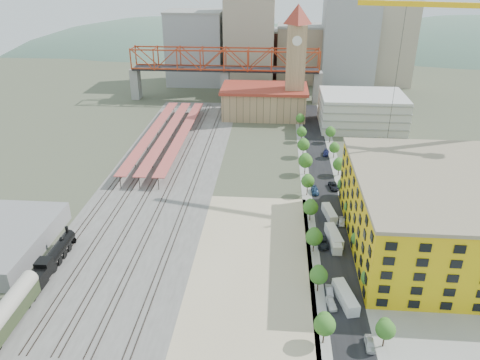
# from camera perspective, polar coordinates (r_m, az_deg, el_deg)

# --- Properties ---
(ground) EXTENTS (400.00, 400.00, 0.00)m
(ground) POSITION_cam_1_polar(r_m,az_deg,el_deg) (138.12, 3.90, -2.65)
(ground) COLOR #474C38
(ground) RESTS_ON ground
(ballast_strip) EXTENTS (36.00, 165.00, 0.06)m
(ballast_strip) POSITION_cam_1_polar(r_m,az_deg,el_deg) (157.94, -9.16, 0.88)
(ballast_strip) COLOR #605E59
(ballast_strip) RESTS_ON ground
(dirt_lot) EXTENTS (28.00, 67.00, 0.06)m
(dirt_lot) POSITION_cam_1_polar(r_m,az_deg,el_deg) (111.45, 1.53, -10.26)
(dirt_lot) COLOR tan
(dirt_lot) RESTS_ON ground
(street_asphalt) EXTENTS (12.00, 170.00, 0.06)m
(street_asphalt) POSITION_cam_1_polar(r_m,az_deg,el_deg) (152.31, 10.03, -0.16)
(street_asphalt) COLOR black
(street_asphalt) RESTS_ON ground
(sidewalk_west) EXTENTS (3.00, 170.00, 0.04)m
(sidewalk_west) POSITION_cam_1_polar(r_m,az_deg,el_deg) (151.84, 7.96, -0.09)
(sidewalk_west) COLOR gray
(sidewalk_west) RESTS_ON ground
(sidewalk_east) EXTENTS (3.00, 170.00, 0.04)m
(sidewalk_east) POSITION_cam_1_polar(r_m,az_deg,el_deg) (152.98, 12.07, -0.23)
(sidewalk_east) COLOR gray
(sidewalk_east) RESTS_ON ground
(construction_pad) EXTENTS (50.00, 90.00, 0.06)m
(construction_pad) POSITION_cam_1_polar(r_m,az_deg,el_deg) (128.92, 24.33, -7.37)
(construction_pad) COLOR gray
(construction_pad) RESTS_ON ground
(rail_tracks) EXTENTS (26.56, 160.00, 0.18)m
(rail_tracks) POSITION_cam_1_polar(r_m,az_deg,el_deg) (158.31, -9.79, 0.94)
(rail_tracks) COLOR #382B23
(rail_tracks) RESTS_ON ground
(platform_canopies) EXTENTS (16.00, 80.00, 4.12)m
(platform_canopies) POSITION_cam_1_polar(r_m,az_deg,el_deg) (182.31, -8.86, 5.69)
(platform_canopies) COLOR #B24E44
(platform_canopies) RESTS_ON ground
(station_hall) EXTENTS (38.00, 24.00, 13.10)m
(station_hall) POSITION_cam_1_polar(r_m,az_deg,el_deg) (212.00, 2.97, 9.57)
(station_hall) COLOR tan
(station_hall) RESTS_ON ground
(clock_tower) EXTENTS (12.00, 12.00, 52.00)m
(clock_tower) POSITION_cam_1_polar(r_m,az_deg,el_deg) (205.09, 6.86, 15.21)
(clock_tower) COLOR tan
(clock_tower) RESTS_ON ground
(parking_garage) EXTENTS (34.00, 26.00, 14.00)m
(parking_garage) POSITION_cam_1_polar(r_m,az_deg,el_deg) (203.52, 14.60, 8.18)
(parking_garage) COLOR silver
(parking_garage) RESTS_ON ground
(truss_bridge) EXTENTS (94.00, 9.60, 25.60)m
(truss_bridge) POSITION_cam_1_polar(r_m,az_deg,el_deg) (232.72, -1.85, 14.15)
(truss_bridge) COLOR gray
(truss_bridge) RESTS_ON ground
(construction_building) EXTENTS (44.60, 50.60, 18.80)m
(construction_building) POSITION_cam_1_polar(r_m,az_deg,el_deg) (123.37, 23.80, -3.71)
(construction_building) COLOR #F4AE14
(construction_building) RESTS_ON ground
(warehouse) EXTENTS (22.00, 32.00, 5.00)m
(warehouse) POSITION_cam_1_polar(r_m,az_deg,el_deg) (129.37, -27.21, -6.60)
(warehouse) COLOR gray
(warehouse) RESTS_ON ground
(street_trees) EXTENTS (15.40, 124.40, 8.00)m
(street_trees) POSITION_cam_1_polar(r_m,az_deg,el_deg) (143.42, 10.34, -1.91)
(street_trees) COLOR #25671E
(street_trees) RESTS_ON ground
(skyline) EXTENTS (133.00, 46.00, 60.00)m
(skyline) POSITION_cam_1_polar(r_m,az_deg,el_deg) (267.45, 6.27, 16.39)
(skyline) COLOR #9EA0A3
(skyline) RESTS_ON ground
(distant_hills) EXTENTS (647.00, 264.00, 227.00)m
(distant_hills) POSITION_cam_1_polar(r_m,az_deg,el_deg) (410.72, 10.55, 4.59)
(distant_hills) COLOR #4C6B59
(distant_hills) RESTS_ON ground
(locomotive) EXTENTS (3.12, 24.08, 6.02)m
(locomotive) POSITION_cam_1_polar(r_m,az_deg,el_deg) (117.40, -21.94, -9.01)
(locomotive) COLOR black
(locomotive) RESTS_ON ground
(coach) EXTENTS (3.46, 20.06, 6.30)m
(coach) POSITION_cam_1_polar(r_m,az_deg,el_deg) (103.52, -26.57, -14.42)
(coach) COLOR #29371E
(coach) RESTS_ON ground
(site_trailer_a) EXTENTS (4.80, 10.07, 2.67)m
(site_trailer_a) POSITION_cam_1_polar(r_m,az_deg,el_deg) (102.60, 12.72, -13.75)
(site_trailer_a) COLOR silver
(site_trailer_a) RESTS_ON ground
(site_trailer_b) EXTENTS (2.72, 8.92, 2.41)m
(site_trailer_b) POSITION_cam_1_polar(r_m,az_deg,el_deg) (119.57, 11.48, -7.39)
(site_trailer_b) COLOR silver
(site_trailer_b) RESTS_ON ground
(site_trailer_c) EXTENTS (4.03, 9.67, 2.57)m
(site_trailer_c) POSITION_cam_1_polar(r_m,az_deg,el_deg) (121.66, 11.36, -6.71)
(site_trailer_c) COLOR silver
(site_trailer_c) RESTS_ON ground
(site_trailer_d) EXTENTS (3.80, 8.87, 2.35)m
(site_trailer_d) POSITION_cam_1_polar(r_m,az_deg,el_deg) (131.80, 10.84, -4.00)
(site_trailer_d) COLOR silver
(site_trailer_d) RESTS_ON ground
(car_0) EXTENTS (2.44, 4.54, 1.47)m
(car_0) POSITION_cam_1_polar(r_m,az_deg,el_deg) (101.34, 11.07, -14.58)
(car_0) COLOR white
(car_0) RESTS_ON ground
(car_1) EXTENTS (1.48, 3.98, 1.30)m
(car_1) POSITION_cam_1_polar(r_m,az_deg,el_deg) (104.56, 10.85, -13.16)
(car_1) COLOR #A7A6AC
(car_1) RESTS_ON ground
(car_2) EXTENTS (2.95, 5.88, 1.60)m
(car_2) POSITION_cam_1_polar(r_m,az_deg,el_deg) (119.37, 10.03, -7.55)
(car_2) COLOR black
(car_2) RESTS_ON ground
(car_3) EXTENTS (2.40, 5.21, 1.48)m
(car_3) POSITION_cam_1_polar(r_m,az_deg,el_deg) (144.25, 9.12, -1.31)
(car_3) COLOR navy
(car_3) RESTS_ON ground
(car_4) EXTENTS (1.89, 4.44, 1.50)m
(car_4) POSITION_cam_1_polar(r_m,az_deg,el_deg) (94.51, 15.54, -18.71)
(car_4) COLOR silver
(car_4) RESTS_ON ground
(car_5) EXTENTS (2.08, 4.68, 1.49)m
(car_5) POSITION_cam_1_polar(r_m,az_deg,el_deg) (129.37, 12.30, -4.97)
(car_5) COLOR gray
(car_5) RESTS_ON ground
(car_6) EXTENTS (3.30, 5.90, 1.56)m
(car_6) POSITION_cam_1_polar(r_m,az_deg,el_deg) (147.97, 11.35, -0.76)
(car_6) COLOR black
(car_6) RESTS_ON ground
(car_7) EXTENTS (2.72, 5.22, 1.45)m
(car_7) POSITION_cam_1_polar(r_m,az_deg,el_deg) (172.70, 10.45, 3.25)
(car_7) COLOR navy
(car_7) RESTS_ON ground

